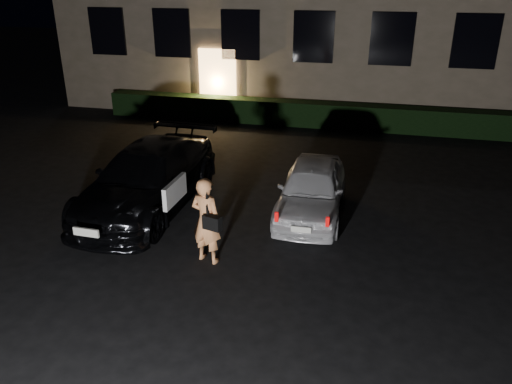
# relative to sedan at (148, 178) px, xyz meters

# --- Properties ---
(ground) EXTENTS (80.00, 80.00, 0.00)m
(ground) POSITION_rel_sedan_xyz_m (2.59, -2.84, -0.71)
(ground) COLOR black
(ground) RESTS_ON ground
(hedge) EXTENTS (15.00, 0.70, 0.85)m
(hedge) POSITION_rel_sedan_xyz_m (2.59, 7.66, -0.28)
(hedge) COLOR black
(hedge) RESTS_ON ground
(sedan) EXTENTS (2.15, 5.01, 1.41)m
(sedan) POSITION_rel_sedan_xyz_m (0.00, 0.00, 0.00)
(sedan) COLOR black
(sedan) RESTS_ON ground
(hatch) EXTENTS (1.47, 3.50, 1.18)m
(hatch) POSITION_rel_sedan_xyz_m (3.67, 0.54, -0.12)
(hatch) COLOR silver
(hatch) RESTS_ON ground
(man) EXTENTS (0.70, 0.56, 1.67)m
(man) POSITION_rel_sedan_xyz_m (2.08, -1.96, 0.13)
(man) COLOR #ED975A
(man) RESTS_ON ground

